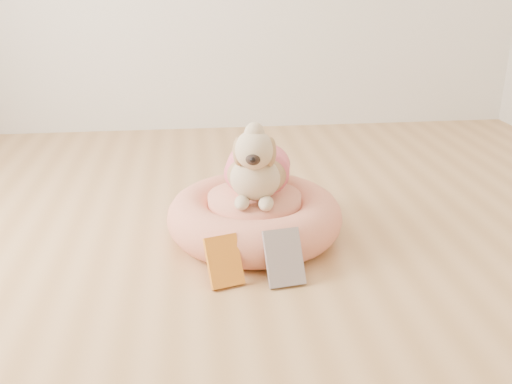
{
  "coord_description": "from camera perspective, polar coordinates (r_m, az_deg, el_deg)",
  "views": [
    {
      "loc": [
        -0.2,
        -1.52,
        1.01
      ],
      "look_at": [
        0.04,
        0.5,
        0.21
      ],
      "focal_mm": 40.0,
      "sensor_mm": 36.0,
      "label": 1
    }
  ],
  "objects": [
    {
      "name": "pet_bed",
      "position": [
        2.28,
        -0.15,
        -2.47
      ],
      "size": [
        0.7,
        0.7,
        0.18
      ],
      "color": "#D46E53",
      "rests_on": "floor"
    },
    {
      "name": "book_yellow",
      "position": [
        1.96,
        -3.22,
        -6.92
      ],
      "size": [
        0.14,
        0.13,
        0.16
      ],
      "primitive_type": "cube",
      "rotation": [
        -0.51,
        0.0,
        0.29
      ],
      "color": "gold",
      "rests_on": "floor"
    },
    {
      "name": "floor",
      "position": [
        1.84,
        0.65,
        -11.91
      ],
      "size": [
        4.5,
        4.5,
        0.0
      ],
      "primitive_type": "plane",
      "color": "#B5824B",
      "rests_on": "ground"
    },
    {
      "name": "book_white",
      "position": [
        1.96,
        2.81,
        -6.56
      ],
      "size": [
        0.14,
        0.13,
        0.18
      ],
      "primitive_type": "cube",
      "rotation": [
        -0.53,
        0.0,
        0.16
      ],
      "color": "white",
      "rests_on": "floor"
    },
    {
      "name": "dog",
      "position": [
        2.2,
        0.08,
        3.76
      ],
      "size": [
        0.39,
        0.5,
        0.33
      ],
      "primitive_type": null,
      "rotation": [
        0.0,
        0.0,
        -0.19
      ],
      "color": "brown",
      "rests_on": "pet_bed"
    }
  ]
}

